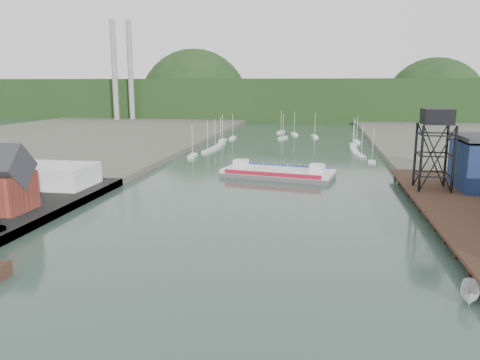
% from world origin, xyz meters
% --- Properties ---
extents(ground, '(600.00, 600.00, 0.00)m').
position_xyz_m(ground, '(0.00, 0.00, 0.00)').
color(ground, '#294136').
rests_on(ground, ground).
extents(east_pier, '(14.00, 70.00, 2.45)m').
position_xyz_m(east_pier, '(37.00, 45.00, 1.90)').
color(east_pier, black).
rests_on(east_pier, ground).
extents(white_shed, '(18.00, 12.00, 4.50)m').
position_xyz_m(white_shed, '(-44.00, 50.00, 3.85)').
color(white_shed, silver).
rests_on(white_shed, west_quay).
extents(lift_tower, '(6.50, 6.50, 16.00)m').
position_xyz_m(lift_tower, '(35.00, 58.00, 15.65)').
color(lift_tower, black).
rests_on(lift_tower, east_pier).
extents(marina_sailboats, '(57.71, 92.65, 0.90)m').
position_xyz_m(marina_sailboats, '(0.08, 138.46, 0.35)').
color(marina_sailboats, silver).
rests_on(marina_sailboats, ground).
extents(smokestacks, '(11.20, 8.20, 60.00)m').
position_xyz_m(smokestacks, '(-106.00, 232.50, 30.00)').
color(smokestacks, gray).
rests_on(smokestacks, ground).
extents(distant_hills, '(500.00, 120.00, 80.00)m').
position_xyz_m(distant_hills, '(-3.98, 301.35, 10.38)').
color(distant_hills, '#183316').
rests_on(distant_hills, ground).
extents(chain_ferry, '(28.76, 15.63, 3.92)m').
position_xyz_m(chain_ferry, '(2.37, 75.27, 1.13)').
color(chain_ferry, '#545456').
rests_on(chain_ferry, ground).
extents(motorboat, '(3.44, 5.49, 1.99)m').
position_xyz_m(motorboat, '(28.94, 10.72, 0.99)').
color(motorboat, silver).
rests_on(motorboat, ground).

